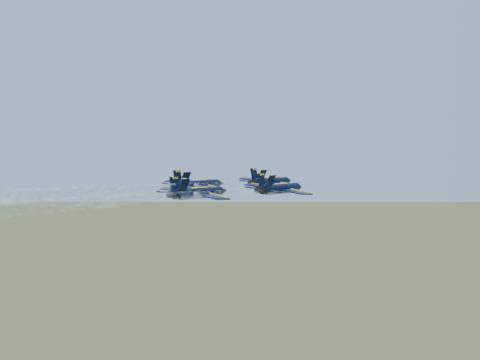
# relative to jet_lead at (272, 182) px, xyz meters

# --- Properties ---
(jet_lead) EXTENTS (11.75, 15.99, 3.51)m
(jet_lead) POSITION_rel_jet_lead_xyz_m (0.00, 0.00, 0.00)
(jet_lead) COLOR black
(jet_left) EXTENTS (11.75, 15.99, 3.51)m
(jet_left) POSITION_rel_jet_lead_xyz_m (-12.72, -7.62, 0.00)
(jet_left) COLOR black
(jet_right) EXTENTS (11.75, 15.99, 3.51)m
(jet_right) POSITION_rel_jet_lead_xyz_m (2.62, -13.50, 0.00)
(jet_right) COLOR black
(jet_slot) EXTENTS (11.75, 15.99, 3.51)m
(jet_slot) POSITION_rel_jet_lead_xyz_m (-9.85, -22.69, 0.00)
(jet_slot) COLOR black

